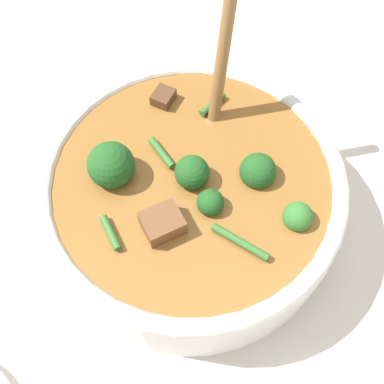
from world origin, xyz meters
name	(u,v)px	position (x,y,z in m)	size (l,w,h in m)	color
ground_plane	(192,217)	(0.00, 0.00, 0.00)	(4.00, 4.00, 0.00)	silver
stew_bowl	(192,194)	(0.00, 0.00, 0.05)	(0.29, 0.29, 0.24)	white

